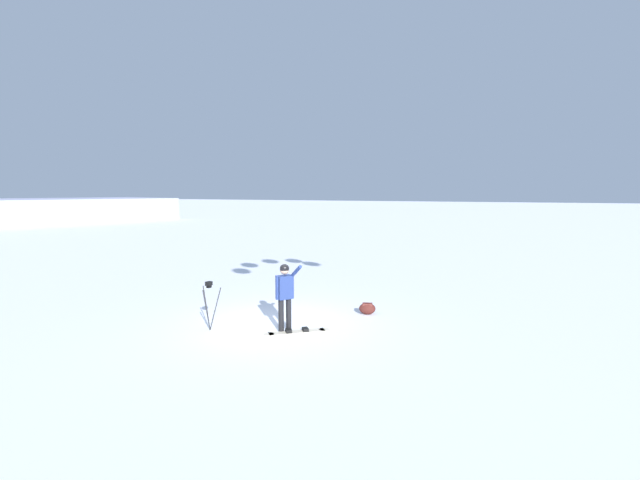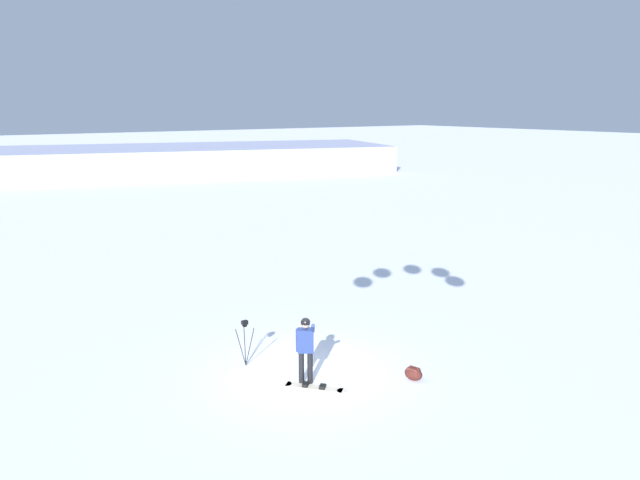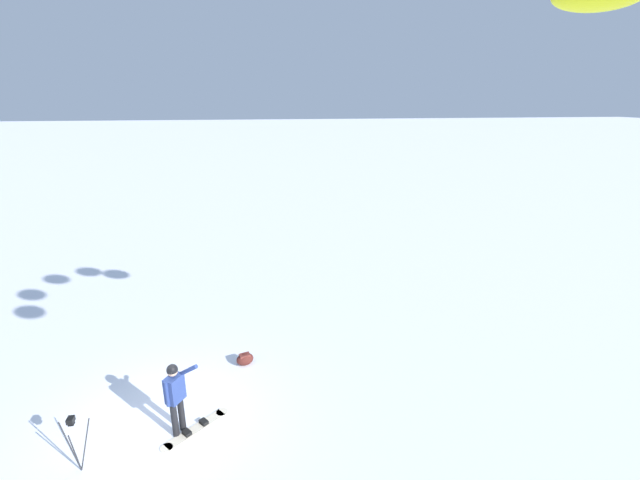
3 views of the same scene
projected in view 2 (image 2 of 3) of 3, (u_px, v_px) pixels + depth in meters
The scene contains 6 objects.
ground_plane at pixel (306, 373), 15.54m from camera, with size 300.00×300.00×0.00m, color white.
snowboarder at pixel (306, 343), 14.76m from camera, with size 0.78×0.48×1.78m.
snowboard at pixel (314, 387), 14.75m from camera, with size 1.39×1.21×0.10m.
gear_bag_large at pixel (413, 373), 15.14m from camera, with size 0.56×0.46×0.34m.
camera_tripod at pixel (245, 333), 15.82m from camera, with size 0.58×0.46×1.29m.
distant_ridge at pixel (166, 160), 62.21m from camera, with size 27.22×48.90×2.72m.
Camera 2 is at (-12.01, 7.89, 6.89)m, focal length 33.06 mm.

